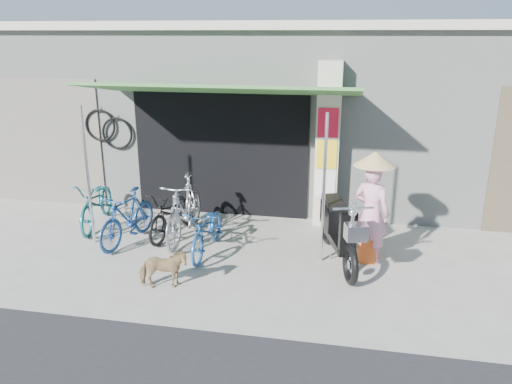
% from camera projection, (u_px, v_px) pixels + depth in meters
% --- Properties ---
extents(ground, '(80.00, 80.00, 0.00)m').
position_uv_depth(ground, '(257.00, 277.00, 7.39)').
color(ground, '#A19D92').
rests_on(ground, ground).
extents(bicycle_shop, '(12.30, 5.30, 3.66)m').
position_uv_depth(bicycle_shop, '(297.00, 106.00, 11.59)').
color(bicycle_shop, '#9EA39B').
rests_on(bicycle_shop, ground).
extents(shop_pillar, '(0.42, 0.44, 3.00)m').
position_uv_depth(shop_pillar, '(328.00, 145.00, 9.07)').
color(shop_pillar, beige).
rests_on(shop_pillar, ground).
extents(awning, '(4.60, 1.88, 2.72)m').
position_uv_depth(awning, '(222.00, 92.00, 8.31)').
color(awning, '#356B30').
rests_on(awning, ground).
extents(neighbour_left, '(2.60, 0.06, 2.60)m').
position_uv_depth(neighbour_left, '(43.00, 142.00, 10.31)').
color(neighbour_left, '#6B665B').
rests_on(neighbour_left, ground).
extents(bike_teal, '(0.91, 1.81, 0.91)m').
position_uv_depth(bike_teal, '(97.00, 202.00, 9.24)').
color(bike_teal, '#18626C').
rests_on(bike_teal, ground).
extents(bike_blue, '(0.72, 1.59, 0.92)m').
position_uv_depth(bike_blue, '(128.00, 217.00, 8.47)').
color(bike_blue, navy).
rests_on(bike_blue, ground).
extents(bike_black, '(0.82, 1.68, 0.85)m').
position_uv_depth(bike_black, '(174.00, 212.00, 8.82)').
color(bike_black, black).
rests_on(bike_black, ground).
extents(bike_silver, '(0.55, 1.87, 1.12)m').
position_uv_depth(bike_silver, '(184.00, 209.00, 8.59)').
color(bike_silver, '#BCBCC1').
rests_on(bike_silver, ground).
extents(bike_navy, '(0.55, 1.54, 0.81)m').
position_uv_depth(bike_navy, '(208.00, 230.00, 8.09)').
color(bike_navy, '#1E4D8B').
rests_on(bike_navy, ground).
extents(street_dog, '(0.75, 0.50, 0.58)m').
position_uv_depth(street_dog, '(163.00, 269.00, 6.99)').
color(street_dog, tan).
rests_on(street_dog, ground).
extents(moped, '(0.81, 2.01, 1.16)m').
position_uv_depth(moped, '(338.00, 229.00, 7.78)').
color(moped, black).
rests_on(moped, ground).
extents(nun, '(0.69, 0.64, 1.77)m').
position_uv_depth(nun, '(372.00, 208.00, 7.69)').
color(nun, '#D08CA8').
rests_on(nun, ground).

